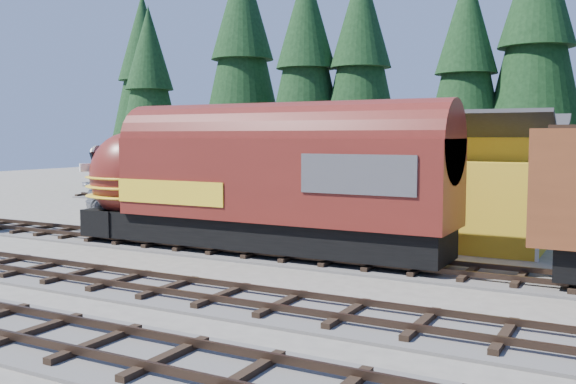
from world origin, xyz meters
The scene contains 8 objects.
ground centered at (0.00, 0.00, 0.00)m, with size 120.00×120.00×0.00m, color #6B665B.
track_spur centered at (-10.00, 18.00, 0.06)m, with size 32.00×3.20×0.33m.
depot centered at (0.00, 10.50, 2.96)m, with size 12.80×7.00×5.30m.
conifer_backdrop centered at (5.53, 24.75, 9.97)m, with size 79.12×21.96×16.36m.
locomotive centered at (-3.81, 4.00, 2.45)m, with size 15.32×3.04×4.17m.
caboose centered at (-11.22, 18.00, 2.42)m, with size 9.28×2.69×4.83m.
pickup_truck_a centered at (-12.49, 9.18, 0.79)m, with size 2.63×5.70×1.58m, color black.
pickup_truck_b centered at (-14.13, 10.07, 0.96)m, with size 2.68×6.60×1.92m, color #95979C.
Camera 1 is at (8.90, -15.79, 4.34)m, focal length 40.00 mm.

